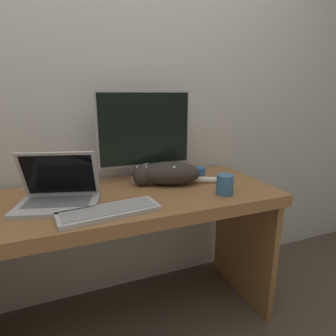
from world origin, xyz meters
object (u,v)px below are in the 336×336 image
monitor (145,134)px  coffee_mug (225,185)px  laptop (58,195)px  external_keyboard (109,211)px  cat (167,173)px

monitor → coffee_mug: size_ratio=5.30×
laptop → external_keyboard: laptop is taller
monitor → laptop: (-0.47, -0.21, -0.22)m
cat → monitor: bearing=150.0°
laptop → cat: size_ratio=0.72×
cat → external_keyboard: bearing=-121.0°
monitor → laptop: size_ratio=1.35×
external_keyboard → cat: (0.36, 0.27, 0.05)m
monitor → coffee_mug: bearing=-51.0°
monitor → cat: 0.25m
monitor → laptop: monitor is taller
laptop → coffee_mug: 0.78m
coffee_mug → cat: bearing=129.5°
cat → coffee_mug: (0.21, -0.25, -0.01)m
external_keyboard → coffee_mug: size_ratio=4.32×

